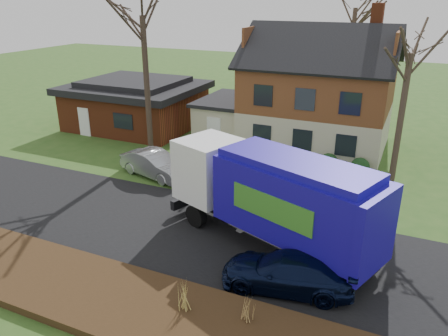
% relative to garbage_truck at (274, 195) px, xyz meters
% --- Properties ---
extents(ground, '(120.00, 120.00, 0.00)m').
position_rel_garbage_truck_xyz_m(ground, '(-3.40, -0.33, -2.36)').
color(ground, '#2E531B').
rests_on(ground, ground).
extents(road, '(80.00, 7.00, 0.02)m').
position_rel_garbage_truck_xyz_m(road, '(-3.40, -0.33, -2.35)').
color(road, black).
rests_on(road, ground).
extents(mulch_verge, '(80.00, 3.50, 0.30)m').
position_rel_garbage_truck_xyz_m(mulch_verge, '(-3.40, -5.63, -2.21)').
color(mulch_verge, '#2F200F').
rests_on(mulch_verge, ground).
extents(main_house, '(12.95, 8.95, 9.26)m').
position_rel_garbage_truck_xyz_m(main_house, '(-1.91, 13.58, 1.67)').
color(main_house, '#BEB399').
rests_on(main_house, ground).
extents(ranch_house, '(9.80, 8.20, 3.70)m').
position_rel_garbage_truck_xyz_m(ranch_house, '(-15.40, 12.67, -0.55)').
color(ranch_house, brown).
rests_on(ranch_house, ground).
extents(garbage_truck, '(9.84, 5.73, 4.09)m').
position_rel_garbage_truck_xyz_m(garbage_truck, '(0.00, 0.00, 0.00)').
color(garbage_truck, black).
rests_on(garbage_truck, ground).
extents(silver_sedan, '(4.71, 2.65, 1.47)m').
position_rel_garbage_truck_xyz_m(silver_sedan, '(-8.49, 4.43, -1.63)').
color(silver_sedan, '#94979B').
rests_on(silver_sedan, ground).
extents(navy_wagon, '(4.91, 2.61, 1.35)m').
position_rel_garbage_truck_xyz_m(navy_wagon, '(1.36, -2.44, -1.68)').
color(navy_wagon, black).
rests_on(navy_wagon, ground).
extents(tree_front_east, '(3.65, 3.65, 10.15)m').
position_rel_garbage_truck_xyz_m(tree_front_east, '(4.00, 8.40, 5.89)').
color(tree_front_east, '#453529').
rests_on(tree_front_east, ground).
extents(grass_clump_mid, '(0.37, 0.30, 1.03)m').
position_rel_garbage_truck_xyz_m(grass_clump_mid, '(-1.20, -5.21, -1.54)').
color(grass_clump_mid, tan).
rests_on(grass_clump_mid, mulch_verge).
extents(grass_clump_east, '(0.34, 0.28, 0.85)m').
position_rel_garbage_truck_xyz_m(grass_clump_east, '(0.81, -4.93, -1.63)').
color(grass_clump_east, '#A7844A').
rests_on(grass_clump_east, mulch_verge).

